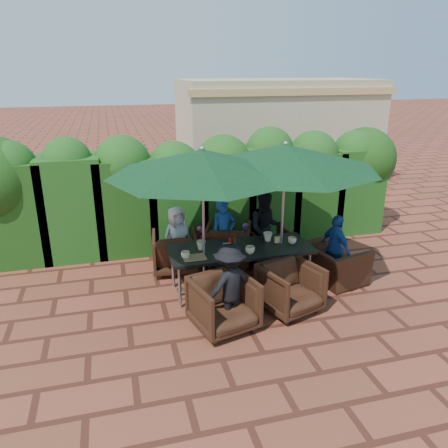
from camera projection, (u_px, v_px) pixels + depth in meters
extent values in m
plane|color=brown|center=(229.00, 293.00, 7.24)|extent=(80.00, 80.00, 0.00)
cube|color=black|center=(241.00, 249.00, 7.15)|extent=(2.35, 0.90, 0.05)
cube|color=gray|center=(240.00, 282.00, 7.35)|extent=(2.15, 0.05, 0.05)
cylinder|color=gray|center=(180.00, 287.00, 6.70)|extent=(0.05, 0.05, 0.70)
cylinder|color=gray|center=(173.00, 268.00, 7.33)|extent=(0.05, 0.05, 0.70)
cylinder|color=gray|center=(309.00, 272.00, 7.22)|extent=(0.05, 0.05, 0.70)
cylinder|color=gray|center=(292.00, 255.00, 7.86)|extent=(0.05, 0.05, 0.70)
cylinder|color=gray|center=(205.00, 295.00, 7.16)|extent=(0.44, 0.44, 0.03)
cylinder|color=gray|center=(204.00, 227.00, 6.76)|extent=(0.04, 0.04, 2.40)
cone|color=black|center=(202.00, 162.00, 6.42)|extent=(2.87, 2.87, 0.38)
sphere|color=gray|center=(202.00, 149.00, 6.35)|extent=(0.08, 0.08, 0.08)
cylinder|color=gray|center=(279.00, 282.00, 7.58)|extent=(0.44, 0.44, 0.03)
cylinder|color=gray|center=(282.00, 218.00, 7.18)|extent=(0.04, 0.04, 2.40)
cone|color=black|center=(285.00, 156.00, 6.84)|extent=(2.99, 2.99, 0.38)
sphere|color=gray|center=(286.00, 144.00, 6.77)|extent=(0.08, 0.08, 0.08)
imported|color=black|center=(175.00, 250.00, 7.94)|extent=(0.87, 0.82, 0.81)
imported|color=black|center=(228.00, 242.00, 8.24)|extent=(1.04, 1.01, 0.85)
imported|color=black|center=(269.00, 245.00, 8.23)|extent=(0.78, 0.74, 0.75)
imported|color=black|center=(224.00, 301.00, 6.15)|extent=(0.99, 0.95, 0.85)
imported|color=black|center=(290.00, 286.00, 6.62)|extent=(0.99, 0.95, 0.82)
imported|color=black|center=(335.00, 258.00, 7.55)|extent=(0.83, 1.09, 0.86)
imported|color=silver|center=(177.00, 239.00, 7.92)|extent=(0.68, 0.53, 1.21)
imported|color=#1B4592|center=(224.00, 234.00, 8.03)|extent=(0.54, 0.47, 1.30)
imported|color=black|center=(266.00, 228.00, 8.15)|extent=(0.73, 0.52, 1.40)
imported|color=black|center=(230.00, 285.00, 6.17)|extent=(0.88, 0.61, 1.25)
imported|color=#1B4592|center=(336.00, 248.00, 7.51)|extent=(0.48, 0.75, 1.19)
imported|color=#CB4774|center=(201.00, 246.00, 8.20)|extent=(0.30, 0.26, 0.75)
imported|color=#854699|center=(246.00, 243.00, 8.29)|extent=(0.34, 0.30, 0.78)
imported|color=#268E38|center=(258.00, 177.00, 11.09)|extent=(1.75, 0.73, 1.83)
imported|color=#CB4774|center=(279.00, 174.00, 11.57)|extent=(0.92, 0.67, 1.72)
imported|color=#97969E|center=(302.00, 175.00, 11.77)|extent=(1.00, 1.07, 1.58)
imported|color=beige|center=(185.00, 255.00, 6.74)|extent=(0.14, 0.14, 0.11)
imported|color=beige|center=(201.00, 245.00, 7.06)|extent=(0.16, 0.16, 0.15)
imported|color=beige|center=(250.00, 250.00, 6.91)|extent=(0.15, 0.15, 0.12)
imported|color=beige|center=(268.00, 237.00, 7.41)|extent=(0.16, 0.16, 0.15)
imported|color=beige|center=(292.00, 240.00, 7.30)|extent=(0.14, 0.14, 0.11)
cylinder|color=#B20C0A|center=(230.00, 243.00, 7.11)|extent=(0.04, 0.04, 0.17)
cylinder|color=#4C230C|center=(235.00, 242.00, 7.15)|extent=(0.04, 0.04, 0.17)
cube|color=olive|center=(194.00, 257.00, 6.76)|extent=(0.35, 0.25, 0.02)
cube|color=#DDB171|center=(227.00, 246.00, 7.08)|extent=(0.12, 0.06, 0.10)
cube|color=#DDB171|center=(278.00, 240.00, 7.35)|extent=(0.12, 0.06, 0.10)
cube|color=#1A3E11|center=(17.00, 213.00, 8.16)|extent=(1.15, 0.95, 1.94)
sphere|color=#1A3E11|center=(9.00, 167.00, 7.87)|extent=(0.97, 0.97, 0.97)
cube|color=#1A3E11|center=(73.00, 207.00, 8.39)|extent=(1.15, 0.95, 1.99)
sphere|color=#1A3E11|center=(67.00, 162.00, 8.09)|extent=(0.92, 0.92, 0.92)
cube|color=#1A3E11|center=(126.00, 206.00, 8.65)|extent=(1.15, 0.95, 1.91)
sphere|color=#1A3E11|center=(122.00, 163.00, 8.36)|extent=(1.07, 1.07, 1.07)
cube|color=#1A3E11|center=(176.00, 205.00, 8.92)|extent=(1.15, 0.95, 1.76)
sphere|color=#1A3E11|center=(175.00, 168.00, 8.65)|extent=(1.06, 1.06, 1.06)
cube|color=#1A3E11|center=(223.00, 201.00, 9.15)|extent=(1.15, 0.95, 1.79)
sphere|color=#1A3E11|center=(223.00, 163.00, 8.88)|extent=(1.16, 1.16, 1.16)
cube|color=#1A3E11|center=(268.00, 193.00, 9.36)|extent=(1.15, 0.95, 2.00)
sphere|color=#1A3E11|center=(270.00, 151.00, 9.05)|extent=(1.00, 1.00, 1.00)
cube|color=#1A3E11|center=(311.00, 193.00, 9.63)|extent=(1.15, 0.95, 1.85)
sphere|color=#1A3E11|center=(313.00, 156.00, 9.35)|extent=(1.07, 1.07, 1.07)
cube|color=#1A3E11|center=(351.00, 189.00, 9.86)|extent=(1.15, 0.95, 1.88)
sphere|color=#1A3E11|center=(355.00, 152.00, 9.58)|extent=(0.96, 0.96, 0.96)
sphere|color=#1A3E11|center=(364.00, 159.00, 9.80)|extent=(1.40, 1.40, 1.40)
cube|color=#BDB38D|center=(277.00, 132.00, 13.91)|extent=(6.00, 3.00, 3.20)
cube|color=#DDB171|center=(297.00, 92.00, 12.16)|extent=(6.20, 0.25, 0.20)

